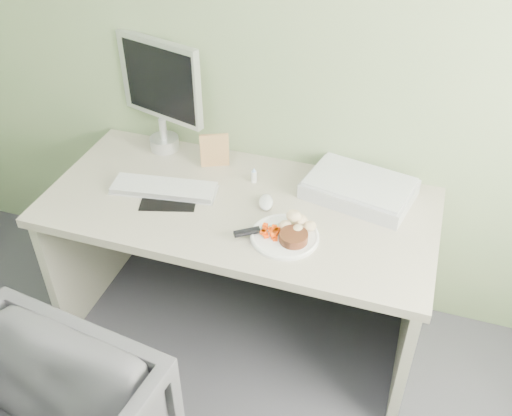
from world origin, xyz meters
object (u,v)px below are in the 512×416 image
(scanner, at_px, (359,189))
(monitor, at_px, (161,89))
(desk, at_px, (239,237))
(plate, at_px, (285,236))

(scanner, relative_size, monitor, 0.83)
(desk, height_order, plate, plate)
(plate, xyz_separation_m, scanner, (0.22, 0.35, 0.03))
(scanner, bearing_deg, plate, -109.87)
(scanner, xyz_separation_m, monitor, (-0.93, 0.11, 0.26))
(plate, height_order, monitor, monitor)
(plate, distance_m, scanner, 0.42)
(plate, bearing_deg, monitor, 146.86)
(plate, bearing_deg, desk, 148.03)
(scanner, bearing_deg, monitor, -174.94)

